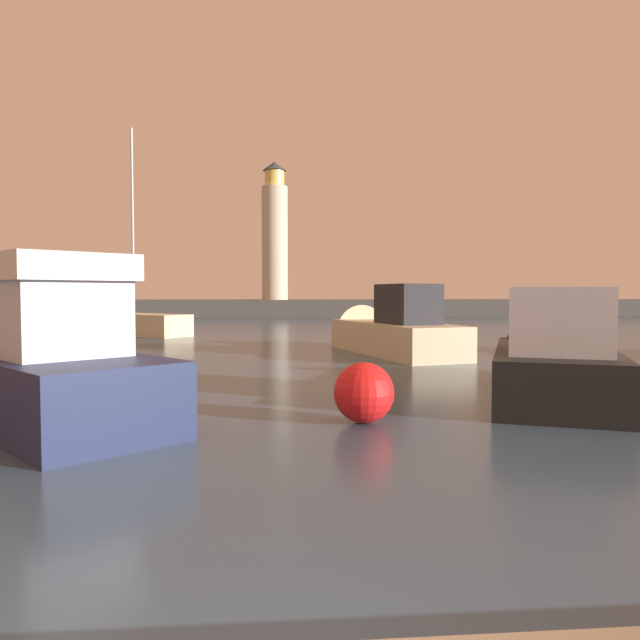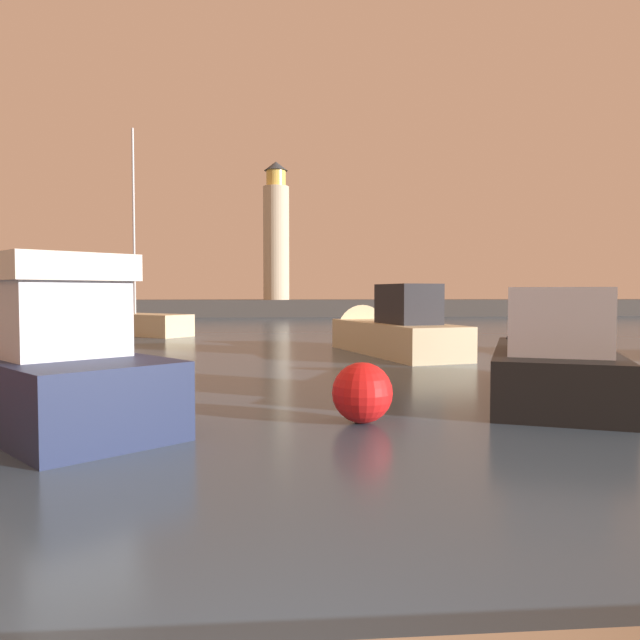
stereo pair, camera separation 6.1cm
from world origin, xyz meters
TOP-DOWN VIEW (x-y plane):
  - ground_plane at (0.00, 26.49)m, footprint 220.00×220.00m
  - breakwater at (0.00, 52.98)m, footprint 80.77×5.38m
  - lighthouse at (0.83, 52.98)m, footprint 2.35×2.35m
  - motorboat_0 at (-4.51, 9.03)m, footprint 7.14×7.92m
  - motorboat_4 at (6.33, 10.25)m, footprint 4.80×7.48m
  - motorboat_5 at (4.35, 19.44)m, footprint 4.14×8.60m
  - sailboat_moored at (-7.27, 29.62)m, footprint 7.62×6.67m
  - mooring_buoy at (1.74, 7.38)m, footprint 1.01×1.01m

SIDE VIEW (x-z plane):
  - ground_plane at x=0.00m, z-range 0.00..0.00m
  - mooring_buoy at x=1.74m, z-range 0.00..1.01m
  - sailboat_moored at x=-7.27m, z-range -4.63..5.80m
  - motorboat_4 at x=6.33m, z-range -0.64..2.11m
  - motorboat_5 at x=4.35m, z-range -0.69..2.20m
  - breakwater at x=0.00m, z-range 0.00..1.51m
  - motorboat_0 at x=-4.51m, z-range -0.66..2.50m
  - lighthouse at x=0.83m, z-range 1.18..13.65m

